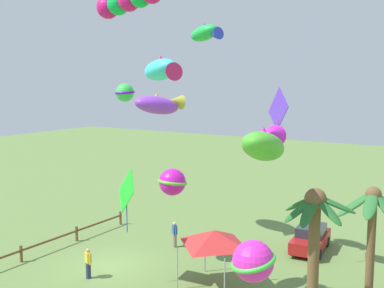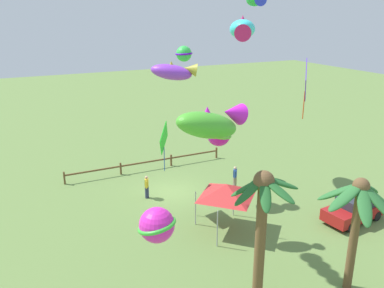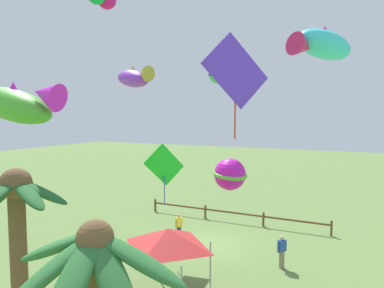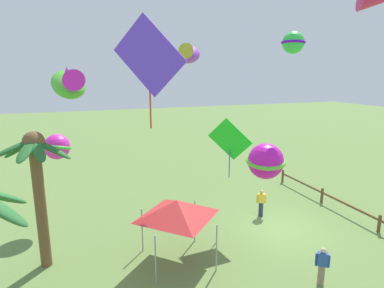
{
  "view_description": "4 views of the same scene",
  "coord_description": "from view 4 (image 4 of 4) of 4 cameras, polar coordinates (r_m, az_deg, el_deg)",
  "views": [
    {
      "loc": [
        18.7,
        17.14,
        10.03
      ],
      "look_at": [
        -0.68,
        4.84,
        7.03
      ],
      "focal_mm": 44.46,
      "sensor_mm": 36.0,
      "label": 1
    },
    {
      "loc": [
        9.88,
        23.66,
        11.96
      ],
      "look_at": [
        0.9,
        5.13,
        5.18
      ],
      "focal_mm": 37.72,
      "sensor_mm": 36.0,
      "label": 2
    },
    {
      "loc": [
        -7.65,
        17.82,
        7.33
      ],
      "look_at": [
        -1.01,
        4.21,
        6.1
      ],
      "focal_mm": 32.75,
      "sensor_mm": 36.0,
      "label": 3
    },
    {
      "loc": [
        -13.21,
        9.85,
        8.21
      ],
      "look_at": [
        -0.04,
        5.07,
        5.08
      ],
      "focal_mm": 30.22,
      "sensor_mm": 36.0,
      "label": 4
    }
  ],
  "objects": [
    {
      "name": "kite_ball_1",
      "position": [
        13.67,
        12.88,
        -2.98
      ],
      "size": [
        2.18,
        2.18,
        1.48
      ],
      "color": "#D518B9"
    },
    {
      "name": "kite_fish_8",
      "position": [
        15.65,
        -20.94,
        10.04
      ],
      "size": [
        3.5,
        1.86,
        1.74
      ],
      "color": "green"
    },
    {
      "name": "kite_ball_6",
      "position": [
        15.58,
        17.43,
        16.7
      ],
      "size": [
        1.5,
        1.5,
        0.97
      ],
      "color": "#36D24C"
    },
    {
      "name": "festival_tent",
      "position": [
        14.18,
        -2.66,
        -11.3
      ],
      "size": [
        2.86,
        2.86,
        2.85
      ],
      "color": "#9E9EA3",
      "rests_on": "ground"
    },
    {
      "name": "palm_tree_1",
      "position": [
        14.6,
        -25.76,
        -4.34
      ],
      "size": [
        2.93,
        3.01,
        5.91
      ],
      "color": "brown",
      "rests_on": "ground"
    },
    {
      "name": "kite_ball_3",
      "position": [
        18.84,
        -22.73,
        -0.45
      ],
      "size": [
        2.13,
        2.13,
        1.37
      ],
      "color": "#F129C0"
    },
    {
      "name": "ground_plane",
      "position": [
        18.41,
        15.44,
        -14.37
      ],
      "size": [
        120.0,
        120.0,
        0.0
      ],
      "primitive_type": "plane",
      "color": "olive"
    },
    {
      "name": "rail_fence",
      "position": [
        21.13,
        25.81,
        -9.81
      ],
      "size": [
        12.74,
        0.12,
        0.95
      ],
      "color": "brown",
      "rests_on": "ground"
    },
    {
      "name": "spectator_0",
      "position": [
        14.38,
        21.95,
        -19.34
      ],
      "size": [
        0.41,
        0.46,
        1.59
      ],
      "color": "gray",
      "rests_on": "ground"
    },
    {
      "name": "kite_fish_0",
      "position": [
        15.79,
        -0.65,
        15.64
      ],
      "size": [
        2.6,
        1.9,
        1.11
      ],
      "color": "#953ADC"
    },
    {
      "name": "spectator_1",
      "position": [
        19.38,
        12.1,
        -10.13
      ],
      "size": [
        0.36,
        0.51,
        1.59
      ],
      "color": "#2D3351",
      "rests_on": "ground"
    },
    {
      "name": "kite_diamond_2",
      "position": [
        9.23,
        -7.6,
        14.96
      ],
      "size": [
        1.54,
        1.71,
        3.15
      ],
      "color": "#6639E5"
    },
    {
      "name": "kite_diamond_4",
      "position": [
        16.78,
        6.72,
        0.67
      ],
      "size": [
        1.3,
        1.97,
        3.21
      ],
      "color": "#1DE628"
    }
  ]
}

